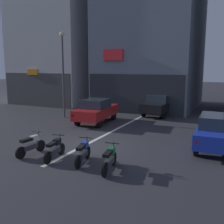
# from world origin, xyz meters

# --- Properties ---
(ground_plane) EXTENTS (120.00, 120.00, 0.00)m
(ground_plane) POSITION_xyz_m (0.00, 0.00, 0.00)
(ground_plane) COLOR #333338
(lane_centre_line) EXTENTS (0.20, 18.00, 0.01)m
(lane_centre_line) POSITION_xyz_m (0.00, 6.00, 0.00)
(lane_centre_line) COLOR silver
(lane_centre_line) RESTS_ON ground
(building_corner_left) EXTENTS (8.16, 10.11, 21.58)m
(building_corner_left) POSITION_xyz_m (-10.90, 14.00, 10.78)
(building_corner_left) COLOR silver
(building_corner_left) RESTS_ON ground
(building_mid_block) EXTENTS (8.44, 9.56, 17.72)m
(building_mid_block) POSITION_xyz_m (-1.03, 14.00, 8.85)
(building_mid_block) COLOR gray
(building_mid_block) RESTS_ON ground
(car_red_crossing_near) EXTENTS (2.13, 4.24, 1.64)m
(car_red_crossing_near) POSITION_xyz_m (-2.03, 4.90, 0.89)
(car_red_crossing_near) COLOR black
(car_red_crossing_near) RESTS_ON ground
(car_blue_parked_kerbside) EXTENTS (1.88, 4.15, 1.64)m
(car_blue_parked_kerbside) POSITION_xyz_m (5.86, 2.18, 0.89)
(car_blue_parked_kerbside) COLOR black
(car_blue_parked_kerbside) RESTS_ON ground
(car_black_down_street) EXTENTS (2.03, 4.21, 1.64)m
(car_black_down_street) POSITION_xyz_m (1.07, 9.59, 0.89)
(car_black_down_street) COLOR black
(car_black_down_street) RESTS_ON ground
(street_lamp) EXTENTS (0.36, 0.36, 6.30)m
(street_lamp) POSITION_xyz_m (-5.23, 5.63, 3.87)
(street_lamp) COLOR #47474C
(street_lamp) RESTS_ON ground
(motorcycle_white_row_leftmost) EXTENTS (0.55, 1.67, 0.98)m
(motorcycle_white_row_leftmost) POSITION_xyz_m (-1.36, -2.09, 0.46)
(motorcycle_white_row_leftmost) COLOR black
(motorcycle_white_row_leftmost) RESTS_ON ground
(motorcycle_black_row_left_mid) EXTENTS (0.55, 1.66, 0.98)m
(motorcycle_black_row_left_mid) POSITION_xyz_m (-0.08, -2.09, 0.46)
(motorcycle_black_row_left_mid) COLOR black
(motorcycle_black_row_left_mid) RESTS_ON ground
(motorcycle_blue_row_centre) EXTENTS (0.56, 1.65, 0.98)m
(motorcycle_blue_row_centre) POSITION_xyz_m (1.20, -1.95, 0.46)
(motorcycle_blue_row_centre) COLOR black
(motorcycle_blue_row_centre) RESTS_ON ground
(motorcycle_green_row_right_mid) EXTENTS (0.55, 1.66, 0.98)m
(motorcycle_green_row_right_mid) POSITION_xyz_m (2.48, -2.18, 0.46)
(motorcycle_green_row_right_mid) COLOR black
(motorcycle_green_row_right_mid) RESTS_ON ground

